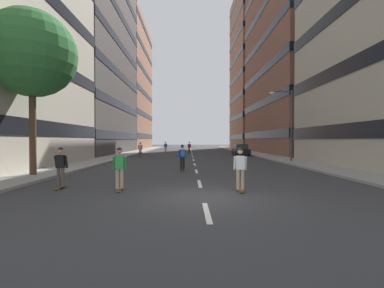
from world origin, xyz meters
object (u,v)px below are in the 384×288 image
parked_car_near (241,150)px  skater_1 (119,167)px  streetlamp_right (288,118)px  street_tree_near (32,54)px  skater_0 (140,148)px  skater_2 (166,146)px  skater_3 (182,156)px  skater_4 (189,147)px  skater_5 (240,167)px  skater_6 (61,166)px

parked_car_near → skater_1: (-9.97, -25.25, 0.29)m
parked_car_near → streetlamp_right: (1.99, -11.81, 3.44)m
parked_car_near → street_tree_near: (-15.87, -21.16, 6.18)m
skater_0 → skater_2: same height
parked_car_near → skater_3: bearing=-112.4°
skater_2 → skater_3: bearing=-82.8°
street_tree_near → streetlamp_right: bearing=27.7°
streetlamp_right → skater_2: size_ratio=3.65×
streetlamp_right → skater_3: (-9.54, -6.46, -3.12)m
skater_4 → skater_5: size_ratio=1.00×
street_tree_near → skater_2: 31.28m
parked_car_near → skater_0: bearing=-170.7°
skater_3 → street_tree_near: bearing=-160.8°
skater_3 → streetlamp_right: bearing=34.1°
streetlamp_right → skater_4: (-8.99, 17.90, -3.12)m
street_tree_near → skater_4: size_ratio=5.15×
skater_1 → skater_5: same height
parked_car_near → skater_5: skater_5 is taller
skater_3 → skater_5: bearing=-71.1°
skater_3 → skater_5: size_ratio=1.00×
skater_5 → skater_1: bearing=176.7°
streetlamp_right → skater_6: size_ratio=3.65×
parked_car_near → skater_5: bearing=-101.2°
skater_6 → parked_car_near: bearing=63.1°
skater_3 → parked_car_near: bearing=67.6°
skater_0 → skater_6: 22.65m
skater_3 → skater_6: (-5.04, -6.55, -0.03)m
streetlamp_right → skater_1: size_ratio=3.65×
skater_0 → skater_6: (0.71, -22.64, -0.03)m
parked_car_near → skater_4: (-7.00, 6.09, 0.32)m
parked_car_near → skater_4: 9.29m
streetlamp_right → skater_1: streetlamp_right is taller
streetlamp_right → skater_4: streetlamp_right is taller
street_tree_near → skater_5: size_ratio=5.15×
skater_0 → skater_6: bearing=-88.2°
skater_1 → skater_4: same height
skater_0 → skater_3: bearing=-70.4°
streetlamp_right → skater_0: size_ratio=3.65×
skater_2 → parked_car_near: bearing=-39.8°
parked_car_near → skater_6: 27.82m
skater_1 → skater_3: size_ratio=1.00×
skater_0 → skater_4: same height
skater_2 → skater_3: (3.49, -27.45, 0.00)m
street_tree_near → skater_1: bearing=-34.8°
street_tree_near → streetlamp_right: 20.34m
skater_4 → skater_3: bearing=-91.3°
streetlamp_right → skater_6: bearing=-138.2°
skater_0 → skater_3: 17.08m
skater_1 → skater_5: 4.93m
streetlamp_right → skater_0: 18.33m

